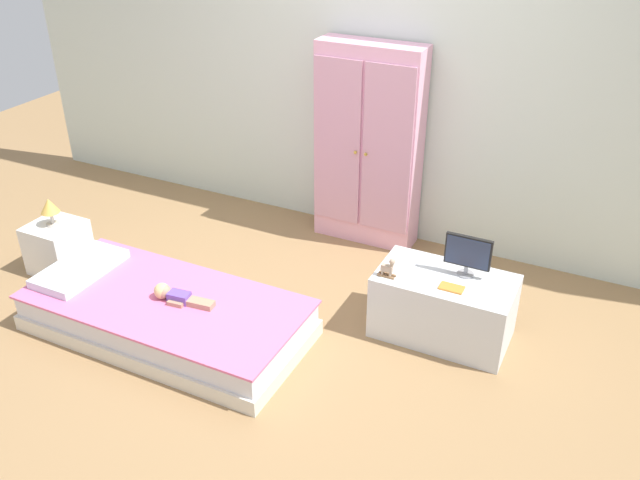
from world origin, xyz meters
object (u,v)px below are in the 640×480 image
at_px(wardrobe, 368,146).
at_px(rocking_horse_toy, 388,268).
at_px(book_orange, 452,288).
at_px(tv_stand, 443,306).
at_px(table_lamp, 49,207).
at_px(nightstand, 58,247).
at_px(bed, 167,315).
at_px(doll, 173,295).
at_px(tv_monitor, 468,253).

height_order(wardrobe, rocking_horse_toy, wardrobe).
bearing_deg(book_orange, tv_stand, 120.85).
bearing_deg(rocking_horse_toy, table_lamp, -172.34).
height_order(nightstand, table_lamp, table_lamp).
height_order(bed, doll, doll).
height_order(nightstand, wardrobe, wardrobe).
bearing_deg(wardrobe, bed, -110.66).
distance_m(bed, tv_monitor, 1.85).
height_order(wardrobe, tv_monitor, wardrobe).
distance_m(table_lamp, book_orange, 2.75).
height_order(table_lamp, tv_monitor, tv_monitor).
distance_m(table_lamp, tv_monitor, 2.81).
bearing_deg(rocking_horse_toy, wardrobe, 118.63).
xyz_separation_m(tv_monitor, rocking_horse_toy, (-0.40, -0.22, -0.09)).
bearing_deg(doll, bed, -169.86).
xyz_separation_m(table_lamp, wardrobe, (1.76, 1.39, 0.26)).
bearing_deg(bed, book_orange, 21.31).
bearing_deg(book_orange, rocking_horse_toy, -173.74).
xyz_separation_m(nightstand, table_lamp, (0.00, 0.00, 0.31)).
relative_size(nightstand, wardrobe, 0.24).
xyz_separation_m(doll, nightstand, (-1.20, 0.25, -0.11)).
relative_size(table_lamp, tv_stand, 0.25).
distance_m(bed, book_orange, 1.73).
bearing_deg(table_lamp, rocking_horse_toy, 7.66).
distance_m(doll, tv_monitor, 1.77).
bearing_deg(doll, wardrobe, 71.00).
relative_size(nightstand, tv_monitor, 1.30).
distance_m(nightstand, rocking_horse_toy, 2.39).
distance_m(bed, tv_stand, 1.69).
height_order(bed, wardrobe, wardrobe).
height_order(bed, book_orange, book_orange).
distance_m(wardrobe, rocking_horse_toy, 1.26).
relative_size(wardrobe, book_orange, 10.70).
distance_m(table_lamp, rocking_horse_toy, 2.37).
height_order(doll, table_lamp, table_lamp).
relative_size(bed, doll, 4.42).
relative_size(bed, tv_stand, 2.14).
relative_size(bed, table_lamp, 8.71).
bearing_deg(tv_stand, bed, -154.71).
xyz_separation_m(bed, nightstand, (-1.14, 0.26, 0.06)).
distance_m(table_lamp, tv_stand, 2.72).
bearing_deg(table_lamp, book_orange, 7.47).
height_order(table_lamp, book_orange, table_lamp).
bearing_deg(rocking_horse_toy, nightstand, -172.34).
distance_m(wardrobe, book_orange, 1.45).
bearing_deg(wardrobe, book_orange, -47.13).
xyz_separation_m(doll, rocking_horse_toy, (1.15, 0.57, 0.19)).
distance_m(doll, rocking_horse_toy, 1.30).
relative_size(bed, nightstand, 4.87).
bearing_deg(table_lamp, tv_monitor, 11.01).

